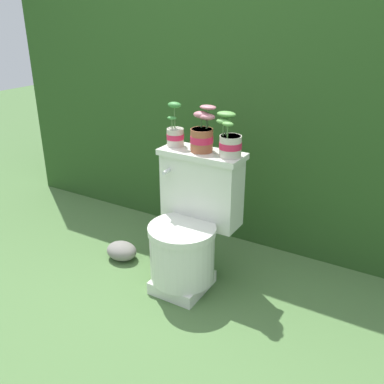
{
  "coord_description": "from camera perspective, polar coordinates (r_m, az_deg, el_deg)",
  "views": [
    {
      "loc": [
        1.09,
        -1.61,
        1.4
      ],
      "look_at": [
        0.06,
        0.13,
        0.53
      ],
      "focal_mm": 40.0,
      "sensor_mm": 36.0,
      "label": 1
    }
  ],
  "objects": [
    {
      "name": "potted_plant_middle",
      "position": [
        2.12,
        5.05,
        6.74
      ],
      "size": [
        0.13,
        0.12,
        0.23
      ],
      "color": "beige",
      "rests_on": "toilet"
    },
    {
      "name": "garden_stone",
      "position": [
        2.64,
        -9.36,
        -7.75
      ],
      "size": [
        0.19,
        0.15,
        0.11
      ],
      "color": "gray",
      "rests_on": "ground"
    },
    {
      "name": "potted_plant_left",
      "position": [
        2.29,
        -2.27,
        7.89
      ],
      "size": [
        0.09,
        0.09,
        0.23
      ],
      "color": "beige",
      "rests_on": "toilet"
    },
    {
      "name": "hedge_backdrop",
      "position": [
        2.99,
        8.69,
        11.63
      ],
      "size": [
        3.38,
        0.87,
        1.62
      ],
      "color": "#284C1E",
      "rests_on": "ground"
    },
    {
      "name": "ground_plane",
      "position": [
        2.4,
        -3.02,
        -12.53
      ],
      "size": [
        12.0,
        12.0,
        0.0
      ],
      "primitive_type": "plane",
      "color": "#4C703D"
    },
    {
      "name": "toilet",
      "position": [
        2.28,
        -0.21,
        -4.67
      ],
      "size": [
        0.45,
        0.48,
        0.72
      ],
      "color": "silver",
      "rests_on": "ground"
    },
    {
      "name": "potted_plant_midleft",
      "position": [
        2.2,
        1.39,
        7.67
      ],
      "size": [
        0.12,
        0.13,
        0.23
      ],
      "color": "#9E5638",
      "rests_on": "toilet"
    }
  ]
}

